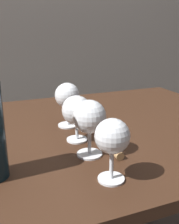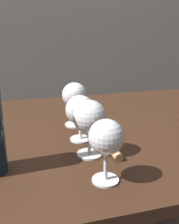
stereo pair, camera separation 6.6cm
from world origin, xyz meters
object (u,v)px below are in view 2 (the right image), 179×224
wine_glass_white (74,96)px  cork (116,155)px  wine_glass_port (80,111)px  wine_glass_cabernet (106,139)px  wine_glass_merlot (89,118)px

wine_glass_white → cork: (0.05, -0.26, -0.09)m
wine_glass_white → wine_glass_port: bearing=-95.5°
wine_glass_cabernet → wine_glass_merlot: 0.13m
wine_glass_cabernet → wine_glass_white: bearing=87.8°
wine_glass_cabernet → cork: bearing=56.3°
wine_glass_cabernet → wine_glass_white: (0.01, 0.35, 0.00)m
wine_glass_cabernet → wine_glass_port: 0.23m
wine_glass_cabernet → wine_glass_white: wine_glass_white is taller
wine_glass_white → wine_glass_merlot: bearing=-93.3°
wine_glass_cabernet → wine_glass_merlot: (0.00, 0.13, 0.00)m
wine_glass_cabernet → cork: size_ratio=3.36×
wine_glass_port → wine_glass_white: wine_glass_white is taller
wine_glass_merlot → wine_glass_port: wine_glass_merlot is taller
wine_glass_merlot → cork: (0.06, -0.04, -0.09)m
wine_glass_cabernet → wine_glass_port: wine_glass_cabernet is taller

